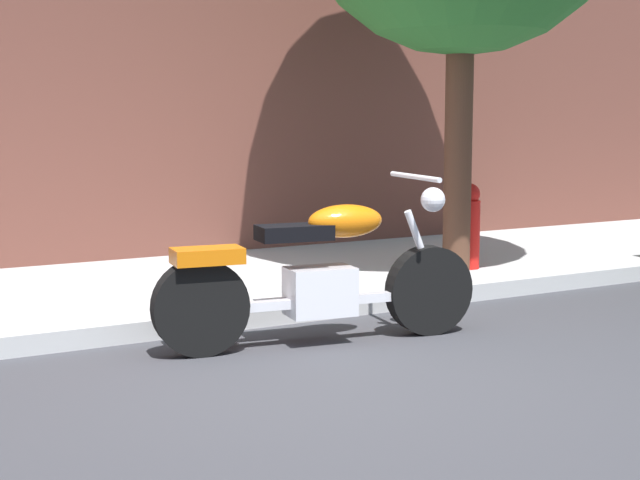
% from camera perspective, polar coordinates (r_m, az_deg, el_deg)
% --- Properties ---
extents(ground_plane, '(60.00, 60.00, 0.00)m').
position_cam_1_polar(ground_plane, '(5.59, -1.14, -8.21)').
color(ground_plane, '#38383D').
extents(sidewalk, '(18.37, 2.70, 0.14)m').
position_cam_1_polar(sidewalk, '(7.90, -10.04, -3.08)').
color(sidewalk, '#B1B1B1').
rests_on(sidewalk, ground).
extents(motorcycle, '(2.24, 0.74, 1.12)m').
position_cam_1_polar(motorcycle, '(6.24, -0.04, -2.29)').
color(motorcycle, black).
rests_on(motorcycle, ground).
extents(fire_hydrant, '(0.20, 0.20, 0.91)m').
position_cam_1_polar(fire_hydrant, '(8.55, 8.95, 0.40)').
color(fire_hydrant, red).
rests_on(fire_hydrant, ground).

